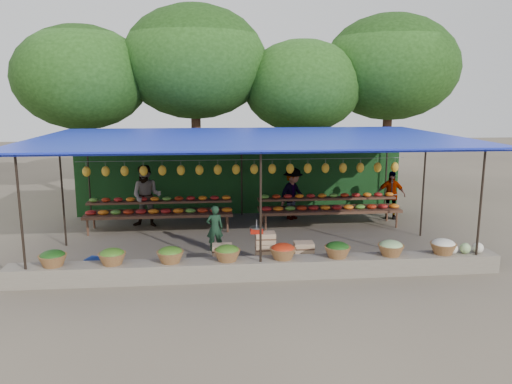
{
  "coord_description": "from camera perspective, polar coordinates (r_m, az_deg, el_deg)",
  "views": [
    {
      "loc": [
        -1.07,
        -12.93,
        3.9
      ],
      "look_at": [
        0.2,
        0.2,
        1.3
      ],
      "focal_mm": 35.0,
      "sensor_mm": 36.0,
      "label": 1
    }
  ],
  "objects": [
    {
      "name": "produce_baskets",
      "position": [
        10.75,
        -0.1,
        -6.91
      ],
      "size": [
        8.98,
        0.58,
        0.34
      ],
      "color": "brown",
      "rests_on": "stone_curb"
    },
    {
      "name": "ground",
      "position": [
        13.54,
        -0.78,
        -5.57
      ],
      "size": [
        60.0,
        60.0,
        0.0
      ],
      "primitive_type": "plane",
      "color": "brown",
      "rests_on": "ground"
    },
    {
      "name": "customer_mid",
      "position": [
        15.69,
        4.22,
        -0.2
      ],
      "size": [
        1.2,
        1.12,
        1.63
      ],
      "primitive_type": "imported",
      "rotation": [
        0.0,
        0.0,
        0.66
      ],
      "color": "slate",
      "rests_on": "ground"
    },
    {
      "name": "stall_canopy",
      "position": [
        13.09,
        -0.83,
        5.81
      ],
      "size": [
        10.8,
        6.6,
        2.82
      ],
      "color": "black",
      "rests_on": "ground"
    },
    {
      "name": "customer_left",
      "position": [
        15.08,
        -12.38,
        -0.47
      ],
      "size": [
        1.01,
        0.84,
        1.85
      ],
      "primitive_type": "imported",
      "rotation": [
        0.0,
        0.0,
        -0.17
      ],
      "color": "slate",
      "rests_on": "ground"
    },
    {
      "name": "crate_counter",
      "position": [
        11.61,
        0.95,
        -6.84
      ],
      "size": [
        2.36,
        0.35,
        0.77
      ],
      "color": "tan",
      "rests_on": "ground"
    },
    {
      "name": "weighing_scale",
      "position": [
        11.44,
        0.05,
        -4.32
      ],
      "size": [
        0.3,
        0.3,
        0.32
      ],
      "color": "red",
      "rests_on": "crate_counter"
    },
    {
      "name": "fruit_table_right",
      "position": [
        15.08,
        8.33,
        -1.56
      ],
      "size": [
        4.21,
        0.95,
        0.93
      ],
      "color": "#4B2E1E",
      "rests_on": "ground"
    },
    {
      "name": "netting_backdrop",
      "position": [
        16.33,
        -1.71,
        1.83
      ],
      "size": [
        10.6,
        0.06,
        2.5
      ],
      "primitive_type": "cube",
      "color": "#1B4C1E",
      "rests_on": "ground"
    },
    {
      "name": "customer_right",
      "position": [
        16.31,
        15.14,
        -0.32
      ],
      "size": [
        0.96,
        0.6,
        1.52
      ],
      "primitive_type": "imported",
      "rotation": [
        0.0,
        0.0,
        -0.27
      ],
      "color": "slate",
      "rests_on": "ground"
    },
    {
      "name": "blue_crate_back",
      "position": [
        11.86,
        -17.71,
        -7.88
      ],
      "size": [
        0.55,
        0.47,
        0.27
      ],
      "primitive_type": "cube",
      "rotation": [
        0.0,
        0.0,
        -0.37
      ],
      "color": "navy",
      "rests_on": "ground"
    },
    {
      "name": "stone_curb",
      "position": [
        10.88,
        0.44,
        -8.71
      ],
      "size": [
        10.6,
        0.55,
        0.4
      ],
      "primitive_type": "cube",
      "color": "#6B6255",
      "rests_on": "ground"
    },
    {
      "name": "tree_row",
      "position": [
        19.1,
        -0.83,
        13.58
      ],
      "size": [
        16.51,
        5.5,
        7.12
      ],
      "color": "#351C13",
      "rests_on": "ground"
    },
    {
      "name": "fruit_table_left",
      "position": [
        14.72,
        -10.94,
        -1.96
      ],
      "size": [
        4.21,
        0.95,
        0.93
      ],
      "color": "#4B2E1E",
      "rests_on": "ground"
    },
    {
      "name": "vendor_seated",
      "position": [
        12.6,
        -4.73,
        -4.14
      ],
      "size": [
        0.45,
        0.32,
        1.17
      ],
      "primitive_type": "imported",
      "rotation": [
        0.0,
        0.0,
        3.25
      ],
      "color": "#183621",
      "rests_on": "ground"
    }
  ]
}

